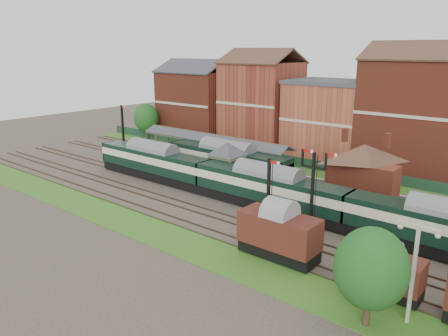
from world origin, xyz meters
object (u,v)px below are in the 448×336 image
Objects in this scene: signal_box at (227,164)px; semaphore_bracket at (313,187)px; platform_railcar at (227,160)px; dmu_train at (268,188)px; goods_van_a at (279,232)px.

signal_box is 16.16m from semaphore_bracket.
dmu_train is at bearing -30.70° from platform_railcar.
signal_box is 0.73× the size of semaphore_bracket.
platform_railcar is at bearing 149.30° from dmu_train.
dmu_train is at bearing -21.32° from signal_box.
goods_van_a is at bearing -40.55° from platform_railcar.
platform_railcar is at bearing 153.00° from semaphore_bracket.
platform_railcar is at bearing 128.91° from signal_box.
platform_railcar reaches higher than dmu_train.
goods_van_a is (18.12, -15.50, -0.24)m from platform_railcar.
signal_box reaches higher than dmu_train.
dmu_train reaches higher than goods_van_a.
semaphore_bracket is (15.04, -5.75, 1.44)m from signal_box.
signal_box is at bearing -51.09° from platform_railcar.
platform_railcar is (-2.62, 3.25, -0.63)m from signal_box.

